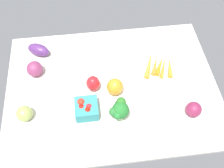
# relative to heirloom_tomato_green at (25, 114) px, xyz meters

# --- Properties ---
(tablecloth) EXTENTS (1.04, 0.76, 0.02)m
(tablecloth) POSITION_rel_heirloom_tomato_green_xyz_m (0.41, 0.12, -0.05)
(tablecloth) COLOR silver
(tablecloth) RESTS_ON ground
(heirloom_tomato_green) EXTENTS (0.07, 0.07, 0.07)m
(heirloom_tomato_green) POSITION_rel_heirloom_tomato_green_xyz_m (0.00, 0.00, 0.00)
(heirloom_tomato_green) COLOR #96A654
(heirloom_tomato_green) RESTS_ON tablecloth
(red_onion_near_basket) EXTENTS (0.08, 0.08, 0.08)m
(red_onion_near_basket) POSITION_rel_heirloom_tomato_green_xyz_m (0.03, 0.24, 0.00)
(red_onion_near_basket) COLOR #83345B
(red_onion_near_basket) RESTS_ON tablecloth
(broccoli_head) EXTENTS (0.09, 0.10, 0.11)m
(broccoli_head) POSITION_rel_heirloom_tomato_green_xyz_m (0.42, -0.05, 0.04)
(broccoli_head) COLOR #95C08A
(broccoli_head) RESTS_ON tablecloth
(bell_pepper_red) EXTENTS (0.09, 0.09, 0.08)m
(bell_pepper_red) POSITION_rel_heirloom_tomato_green_xyz_m (0.32, 0.12, 0.01)
(bell_pepper_red) COLOR red
(bell_pepper_red) RESTS_ON tablecloth
(berry_basket) EXTENTS (0.10, 0.10, 0.08)m
(berry_basket) POSITION_rel_heirloom_tomato_green_xyz_m (0.28, -0.01, -0.00)
(berry_basket) COLOR teal
(berry_basket) RESTS_ON tablecloth
(red_onion_center) EXTENTS (0.07, 0.07, 0.07)m
(red_onion_center) POSITION_rel_heirloom_tomato_green_xyz_m (0.76, -0.07, -0.00)
(red_onion_center) COLOR maroon
(red_onion_center) RESTS_ON tablecloth
(bell_pepper_orange) EXTENTS (0.08, 0.08, 0.09)m
(bell_pepper_orange) POSITION_rel_heirloom_tomato_green_xyz_m (0.42, 0.09, 0.01)
(bell_pepper_orange) COLOR orange
(bell_pepper_orange) RESTS_ON tablecloth
(eggplant) EXTENTS (0.14, 0.11, 0.06)m
(eggplant) POSITION_rel_heirloom_tomato_green_xyz_m (0.05, 0.38, -0.00)
(eggplant) COLOR #572D6D
(eggplant) RESTS_ON tablecloth
(carrot_bunch) EXTENTS (0.17, 0.18, 0.03)m
(carrot_bunch) POSITION_rel_heirloom_tomato_green_xyz_m (0.66, 0.21, -0.02)
(carrot_bunch) COLOR orange
(carrot_bunch) RESTS_ON tablecloth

